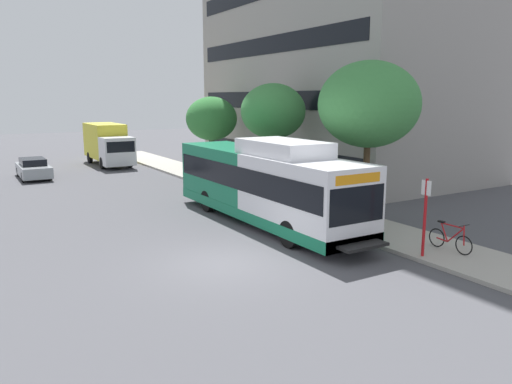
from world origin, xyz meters
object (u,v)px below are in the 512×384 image
at_px(street_tree_near_stop, 369,105).
at_px(transit_bus, 265,184).
at_px(street_tree_far_block, 212,119).
at_px(bus_stop_sign_pole, 425,212).
at_px(bicycle_parked, 450,239).
at_px(street_tree_mid_block, 273,112).
at_px(box_truck_background, 108,143).
at_px(parked_car_far_lane, 33,168).

bearing_deg(street_tree_near_stop, transit_bus, 154.08).
distance_m(transit_bus, street_tree_far_block, 13.93).
bearing_deg(bus_stop_sign_pole, street_tree_near_stop, 67.22).
distance_m(bicycle_parked, street_tree_mid_block, 13.47).
bearing_deg(box_truck_background, street_tree_near_stop, -79.05).
bearing_deg(street_tree_mid_block, street_tree_far_block, 91.59).
bearing_deg(parked_car_far_lane, street_tree_mid_block, -48.56).
height_order(street_tree_mid_block, box_truck_background, street_tree_mid_block).
distance_m(bus_stop_sign_pole, street_tree_near_stop, 6.39).
xyz_separation_m(bicycle_parked, parked_car_far_lane, (-9.92, 25.27, 0.10)).
distance_m(street_tree_far_block, parked_car_far_lane, 12.35).
height_order(street_tree_far_block, parked_car_far_lane, street_tree_far_block).
height_order(bus_stop_sign_pole, parked_car_far_lane, bus_stop_sign_pole).
xyz_separation_m(street_tree_near_stop, box_truck_background, (-4.70, 24.30, -3.28)).
relative_size(street_tree_mid_block, box_truck_background, 0.85).
relative_size(bus_stop_sign_pole, street_tree_near_stop, 0.39).
relative_size(street_tree_far_block, parked_car_far_lane, 1.17).
distance_m(street_tree_near_stop, parked_car_far_lane, 23.28).
bearing_deg(bus_stop_sign_pole, box_truck_background, 95.06).
distance_m(street_tree_near_stop, box_truck_background, 24.96).
relative_size(bus_stop_sign_pole, street_tree_far_block, 0.50).
height_order(transit_bus, parked_car_far_lane, transit_bus).
relative_size(transit_bus, street_tree_mid_block, 2.06).
bearing_deg(bicycle_parked, parked_car_far_lane, 111.44).
bearing_deg(bus_stop_sign_pole, transit_bus, 104.91).
bearing_deg(street_tree_mid_block, transit_bus, -125.65).
bearing_deg(transit_bus, bus_stop_sign_pole, -75.09).
height_order(parked_car_far_lane, box_truck_background, box_truck_background).
bearing_deg(bicycle_parked, street_tree_mid_block, 85.24).
height_order(transit_bus, box_truck_background, transit_bus).
bearing_deg(street_tree_far_block, box_truck_background, 117.12).
distance_m(bus_stop_sign_pole, parked_car_far_lane, 26.65).
distance_m(bicycle_parked, parked_car_far_lane, 27.15).
relative_size(bicycle_parked, street_tree_near_stop, 0.26).
height_order(street_tree_near_stop, street_tree_mid_block, street_tree_near_stop).
bearing_deg(bus_stop_sign_pole, street_tree_far_block, 83.99).
bearing_deg(box_truck_background, bicycle_parked, -82.54).
distance_m(street_tree_mid_block, box_truck_background, 17.51).
xyz_separation_m(street_tree_far_block, box_truck_background, (-4.71, 9.20, -2.15)).
bearing_deg(bus_stop_sign_pole, street_tree_mid_block, 79.67).
distance_m(transit_bus, bus_stop_sign_pole, 7.17).
bearing_deg(bicycle_parked, street_tree_far_block, 87.55).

